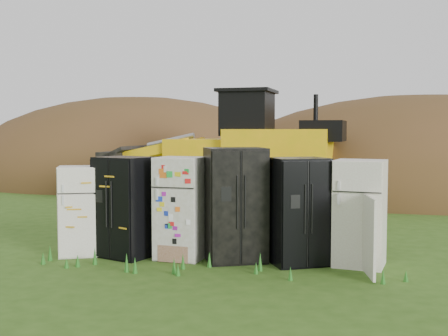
# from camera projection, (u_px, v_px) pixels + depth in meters

# --- Properties ---
(ground) EXTENTS (120.00, 120.00, 0.00)m
(ground) POSITION_uv_depth(u_px,v_px,m) (212.00, 260.00, 9.46)
(ground) COLOR #2D4F15
(ground) RESTS_ON ground
(fridge_leftmost) EXTENTS (0.87, 0.86, 1.55)m
(fridge_leftmost) POSITION_uv_depth(u_px,v_px,m) (79.00, 211.00, 9.81)
(fridge_leftmost) COLOR white
(fridge_leftmost) RESTS_ON ground
(fridge_black_side) EXTENTS (1.11, 1.01, 1.73)m
(fridge_black_side) POSITION_uv_depth(u_px,v_px,m) (125.00, 207.00, 9.67)
(fridge_black_side) COLOR black
(fridge_black_side) RESTS_ON ground
(fridge_sticker) EXTENTS (0.87, 0.82, 1.73)m
(fridge_sticker) POSITION_uv_depth(u_px,v_px,m) (181.00, 208.00, 9.53)
(fridge_sticker) COLOR silver
(fridge_sticker) RESTS_ON ground
(fridge_dark_mid) EXTENTS (1.18, 1.08, 1.89)m
(fridge_dark_mid) POSITION_uv_depth(u_px,v_px,m) (235.00, 204.00, 9.36)
(fridge_dark_mid) COLOR black
(fridge_dark_mid) RESTS_ON ground
(fridge_black_right) EXTENTS (1.09, 1.02, 1.74)m
(fridge_black_right) POSITION_uv_depth(u_px,v_px,m) (299.00, 211.00, 9.13)
(fridge_black_right) COLOR black
(fridge_black_right) RESTS_ON ground
(fridge_open_door) EXTENTS (0.91, 0.87, 1.71)m
(fridge_open_door) POSITION_uv_depth(u_px,v_px,m) (360.00, 213.00, 9.01)
(fridge_open_door) COLOR white
(fridge_open_door) RESTS_ON ground
(wheel_loader) EXTENTS (7.17, 3.61, 3.33)m
(wheel_loader) POSITION_uv_depth(u_px,v_px,m) (219.00, 148.00, 16.09)
(wheel_loader) COLOR yellow
(wheel_loader) RESTS_ON ground
(dirt_mound_right) EXTENTS (15.81, 11.59, 6.88)m
(dirt_mound_right) POSITION_uv_depth(u_px,v_px,m) (420.00, 192.00, 19.97)
(dirt_mound_right) COLOR #4B3418
(dirt_mound_right) RESTS_ON ground
(dirt_mound_left) EXTENTS (15.60, 11.70, 7.25)m
(dirt_mound_left) POSITION_uv_depth(u_px,v_px,m) (136.00, 181.00, 24.40)
(dirt_mound_left) COLOR #4B3418
(dirt_mound_left) RESTS_ON ground
(dirt_mound_back) EXTENTS (17.15, 11.44, 5.55)m
(dirt_mound_back) POSITION_uv_depth(u_px,v_px,m) (301.00, 174.00, 27.82)
(dirt_mound_back) COLOR #4B3418
(dirt_mound_back) RESTS_ON ground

